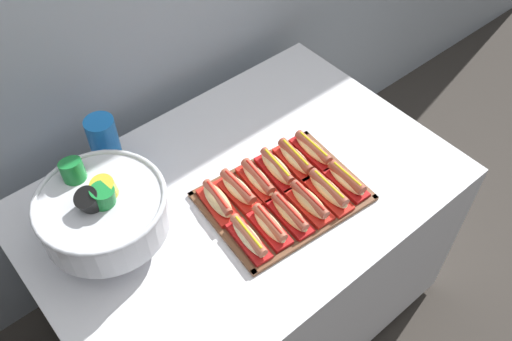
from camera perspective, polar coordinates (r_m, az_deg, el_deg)
ground_plane at (r=2.41m, az=-1.10°, el=-13.85°), size 10.00×10.00×0.00m
buffet_table at (r=2.05m, az=-1.27°, el=-8.57°), size 1.35×0.91×0.78m
serving_tray at (r=1.73m, az=2.79°, el=-2.73°), size 0.51×0.40×0.01m
hot_dog_0 at (r=1.60m, az=-0.77°, el=-7.00°), size 0.07×0.17×0.06m
hot_dog_1 at (r=1.63m, az=1.41°, el=-5.72°), size 0.08×0.17×0.06m
hot_dog_2 at (r=1.66m, az=3.51°, el=-4.53°), size 0.07×0.18×0.06m
hot_dog_3 at (r=1.69m, az=5.54°, el=-3.29°), size 0.08×0.17×0.06m
hot_dog_4 at (r=1.72m, az=7.49°, el=-2.09°), size 0.08×0.19×0.06m
hot_dog_5 at (r=1.75m, az=9.34°, el=-1.01°), size 0.07×0.16×0.06m
hot_dog_6 at (r=1.68m, az=-3.98°, el=-3.17°), size 0.09×0.17×0.06m
hot_dog_7 at (r=1.71m, az=-1.86°, el=-2.00°), size 0.07×0.16×0.06m
hot_dog_8 at (r=1.73m, az=0.19°, el=-0.93°), size 0.08×0.18×0.06m
hot_dog_9 at (r=1.76m, az=2.18°, el=0.17°), size 0.09×0.18×0.06m
hot_dog_10 at (r=1.80m, az=4.09°, el=1.20°), size 0.08×0.18×0.06m
hot_dog_11 at (r=1.83m, az=5.93°, el=2.14°), size 0.07×0.18×0.06m
punch_bowl at (r=1.58m, az=-15.59°, el=-3.98°), size 0.37×0.37×0.26m
cup_stack at (r=1.79m, az=-15.32°, el=2.47°), size 0.09×0.09×0.22m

